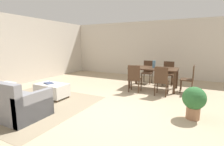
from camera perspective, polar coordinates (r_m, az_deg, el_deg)
ground_plane at (r=4.04m, az=-1.84°, el=-13.40°), size 10.80×10.80×0.00m
wall_back at (r=8.45m, az=14.77°, el=7.88°), size 9.00×0.12×2.70m
wall_left at (r=7.33m, az=-32.51°, el=6.41°), size 0.12×11.00×2.70m
area_rug at (r=5.06m, az=-25.75°, el=-9.49°), size 3.00×2.80×0.01m
couch at (r=4.69m, az=-33.41°, el=-8.00°), size 2.22×0.89×0.86m
ottoman_table at (r=5.32m, az=-19.90°, el=-5.46°), size 0.95×0.56×0.43m
dining_table at (r=6.17m, az=14.04°, el=0.92°), size 1.66×0.91×0.76m
dining_chair_near_left at (r=5.57m, az=7.71°, el=-1.37°), size 0.42×0.42×0.92m
dining_chair_near_right at (r=5.35m, az=16.56°, el=-2.15°), size 0.40×0.40×0.92m
dining_chair_far_left at (r=7.05m, az=12.12°, el=0.86°), size 0.41×0.41×0.92m
dining_chair_far_right at (r=6.94m, az=18.71°, el=0.41°), size 0.41×0.41×0.92m
dining_chair_head_east at (r=6.05m, az=25.12°, el=-1.33°), size 0.40×0.40×0.92m
vase_centerpiece at (r=6.13m, az=14.17°, el=2.94°), size 0.11×0.11×0.26m
book_on_ottoman at (r=5.34m, az=-20.89°, el=-3.24°), size 0.30×0.26×0.03m
potted_plant at (r=4.00m, az=26.28°, el=-8.39°), size 0.48×0.48×0.71m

